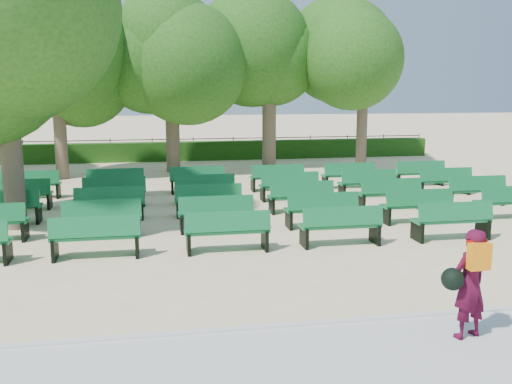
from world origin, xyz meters
TOP-DOWN VIEW (x-y plane):
  - ground at (0.00, 0.00)m, footprint 120.00×120.00m
  - paving at (0.00, -7.40)m, footprint 30.00×2.20m
  - curb at (0.00, -6.25)m, footprint 30.00×0.12m
  - hedge at (0.00, 14.00)m, footprint 26.00×0.70m
  - fence at (0.00, 14.40)m, footprint 26.00×0.10m
  - tree_line at (0.00, 10.00)m, footprint 21.80×6.80m
  - bench_array at (0.48, 1.54)m, footprint 1.86×0.68m
  - tree_among at (-4.45, 1.01)m, footprint 5.00×5.00m
  - person at (3.22, -7.06)m, footprint 0.77×0.53m

SIDE VIEW (x-z plane):
  - ground at x=0.00m, z-range 0.00..0.00m
  - fence at x=0.00m, z-range -0.51..0.51m
  - tree_line at x=0.00m, z-range -3.52..3.52m
  - paving at x=0.00m, z-range 0.00..0.06m
  - curb at x=0.00m, z-range 0.00..0.10m
  - bench_array at x=0.48m, z-range -0.48..0.67m
  - hedge at x=0.00m, z-range 0.00..0.90m
  - person at x=3.22m, z-range 0.09..1.65m
  - tree_among at x=-4.45m, z-range 1.07..7.76m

